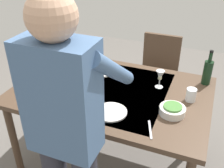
# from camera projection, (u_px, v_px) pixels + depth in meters

# --- Properties ---
(ground_plane) EXTENTS (6.00, 6.00, 0.00)m
(ground_plane) POSITION_uv_depth(u_px,v_px,m) (112.00, 158.00, 2.51)
(ground_plane) COLOR #66605B
(dining_table) EXTENTS (1.54, 1.03, 0.77)m
(dining_table) POSITION_uv_depth(u_px,v_px,m) (112.00, 97.00, 2.16)
(dining_table) COLOR #4C3828
(dining_table) RESTS_ON ground_plane
(chair_near) EXTENTS (0.40, 0.40, 0.91)m
(chair_near) POSITION_uv_depth(u_px,v_px,m) (158.00, 71.00, 2.90)
(chair_near) COLOR #352114
(chair_near) RESTS_ON ground_plane
(person_server) EXTENTS (0.42, 0.61, 1.69)m
(person_server) POSITION_uv_depth(u_px,v_px,m) (67.00, 132.00, 1.38)
(person_server) COLOR #2D2D38
(person_server) RESTS_ON ground_plane
(wine_bottle) EXTENTS (0.07, 0.07, 0.30)m
(wine_bottle) POSITION_uv_depth(u_px,v_px,m) (208.00, 72.00, 2.15)
(wine_bottle) COLOR black
(wine_bottle) RESTS_ON dining_table
(wine_glass_left) EXTENTS (0.07, 0.07, 0.15)m
(wine_glass_left) POSITION_uv_depth(u_px,v_px,m) (67.00, 57.00, 2.41)
(wine_glass_left) COLOR white
(wine_glass_left) RESTS_ON dining_table
(wine_glass_right) EXTENTS (0.07, 0.07, 0.15)m
(wine_glass_right) POSITION_uv_depth(u_px,v_px,m) (160.00, 76.00, 2.10)
(wine_glass_right) COLOR white
(wine_glass_right) RESTS_ON dining_table
(water_cup_near_left) EXTENTS (0.08, 0.08, 0.10)m
(water_cup_near_left) POSITION_uv_depth(u_px,v_px,m) (191.00, 95.00, 1.96)
(water_cup_near_left) COLOR silver
(water_cup_near_left) RESTS_ON dining_table
(water_cup_near_right) EXTENTS (0.08, 0.08, 0.11)m
(water_cup_near_right) POSITION_uv_depth(u_px,v_px,m) (26.00, 82.00, 2.12)
(water_cup_near_right) COLOR silver
(water_cup_near_right) RESTS_ON dining_table
(water_cup_far_left) EXTENTS (0.07, 0.07, 0.10)m
(water_cup_far_left) POSITION_uv_depth(u_px,v_px,m) (73.00, 54.00, 2.61)
(water_cup_far_left) COLOR silver
(water_cup_far_left) RESTS_ON dining_table
(serving_bowl_pasta) EXTENTS (0.30, 0.30, 0.07)m
(serving_bowl_pasta) POSITION_uv_depth(u_px,v_px,m) (73.00, 89.00, 2.07)
(serving_bowl_pasta) COLOR white
(serving_bowl_pasta) RESTS_ON dining_table
(side_bowl_salad) EXTENTS (0.18, 0.18, 0.07)m
(side_bowl_salad) POSITION_uv_depth(u_px,v_px,m) (172.00, 110.00, 1.83)
(side_bowl_salad) COLOR white
(side_bowl_salad) RESTS_ON dining_table
(dinner_plate_near) EXTENTS (0.23, 0.23, 0.01)m
(dinner_plate_near) POSITION_uv_depth(u_px,v_px,m) (101.00, 71.00, 2.38)
(dinner_plate_near) COLOR white
(dinner_plate_near) RESTS_ON dining_table
(dinner_plate_far) EXTENTS (0.23, 0.23, 0.01)m
(dinner_plate_far) POSITION_uv_depth(u_px,v_px,m) (111.00, 112.00, 1.85)
(dinner_plate_far) COLOR white
(dinner_plate_far) RESTS_ON dining_table
(table_fork) EXTENTS (0.07, 0.17, 0.00)m
(table_fork) POSITION_uv_depth(u_px,v_px,m) (150.00, 130.00, 1.70)
(table_fork) COLOR silver
(table_fork) RESTS_ON dining_table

